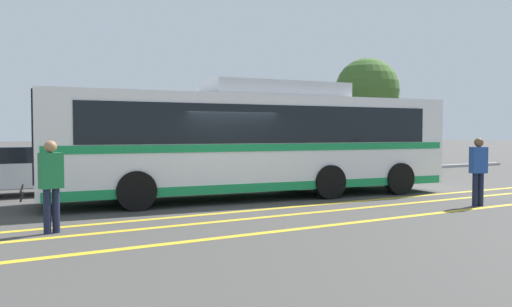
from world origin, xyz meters
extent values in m
plane|color=#423F3D|center=(0.00, 0.00, 0.00)|extent=(220.00, 220.00, 0.00)
cube|color=gold|center=(1.33, -1.92, 0.00)|extent=(32.18, 0.20, 0.01)
cube|color=gold|center=(1.33, -2.92, 0.00)|extent=(32.18, 0.20, 0.01)
cube|color=gold|center=(1.33, -4.46, 0.00)|extent=(32.18, 0.20, 0.01)
cube|color=#99999E|center=(1.33, 6.22, 0.07)|extent=(40.18, 0.36, 0.15)
cube|color=white|center=(1.33, 0.28, 1.67)|extent=(12.37, 3.72, 2.69)
cube|color=black|center=(1.33, 0.28, 2.18)|extent=(10.67, 3.59, 1.05)
cube|color=#198C4C|center=(1.33, 0.28, 1.54)|extent=(12.13, 3.74, 0.20)
cube|color=#198C4C|center=(1.33, 0.28, 0.44)|extent=(12.13, 3.73, 0.24)
cube|color=black|center=(-4.75, 0.91, 1.72)|extent=(0.26, 2.18, 1.99)
cube|color=black|center=(-4.75, 0.91, 2.86)|extent=(0.22, 1.74, 0.24)
cube|color=silver|center=(1.93, 0.22, 3.23)|extent=(4.44, 2.42, 0.44)
cube|color=black|center=(-5.03, 0.94, 0.55)|extent=(0.23, 1.86, 0.04)
cube|color=black|center=(-5.03, 0.94, 0.35)|extent=(0.23, 1.86, 0.04)
cylinder|color=black|center=(-2.55, -0.52, 0.50)|extent=(1.02, 0.38, 1.00)
cylinder|color=black|center=(-2.31, 1.86, 0.50)|extent=(1.02, 0.38, 1.00)
cylinder|color=black|center=(3.02, -1.09, 0.50)|extent=(1.02, 0.38, 1.00)
cylinder|color=black|center=(3.26, 1.29, 0.50)|extent=(1.02, 0.38, 1.00)
cylinder|color=black|center=(5.56, -1.35, 0.50)|extent=(1.02, 0.38, 1.00)
cylinder|color=black|center=(5.81, 1.02, 0.50)|extent=(1.02, 0.38, 1.00)
cube|color=silver|center=(-4.68, 4.30, 0.67)|extent=(4.71, 1.75, 0.73)
cube|color=black|center=(-4.80, 4.30, 1.27)|extent=(1.99, 1.52, 0.48)
cylinder|color=black|center=(-3.22, 5.08, 0.30)|extent=(0.60, 0.21, 0.60)
cylinder|color=black|center=(-3.24, 3.47, 0.30)|extent=(0.60, 0.21, 0.60)
cube|color=maroon|center=(0.60, 4.25, 0.60)|extent=(4.67, 2.02, 0.60)
cube|color=black|center=(0.71, 4.24, 1.11)|extent=(2.02, 1.62, 0.41)
cylinder|color=black|center=(-0.87, 3.57, 0.30)|extent=(0.61, 0.25, 0.60)
cylinder|color=black|center=(-0.75, 5.16, 0.30)|extent=(0.61, 0.25, 0.60)
cylinder|color=black|center=(1.94, 3.35, 0.30)|extent=(0.61, 0.25, 0.60)
cylinder|color=black|center=(2.07, 4.94, 0.30)|extent=(0.61, 0.25, 0.60)
cube|color=#335B33|center=(5.91, 4.46, 0.64)|extent=(4.27, 1.76, 0.68)
cube|color=black|center=(6.02, 4.46, 1.28)|extent=(1.80, 1.53, 0.59)
cylinder|color=black|center=(4.61, 3.63, 0.30)|extent=(0.60, 0.21, 0.60)
cylinder|color=black|center=(4.59, 5.26, 0.30)|extent=(0.60, 0.21, 0.60)
cylinder|color=black|center=(7.24, 3.66, 0.30)|extent=(0.60, 0.21, 0.60)
cylinder|color=black|center=(7.22, 5.29, 0.30)|extent=(0.60, 0.21, 0.60)
cylinder|color=#191E38|center=(-4.68, -2.45, 0.43)|extent=(0.14, 0.14, 0.87)
cylinder|color=#191E38|center=(-4.84, -2.49, 0.43)|extent=(0.14, 0.14, 0.87)
cube|color=#1E723F|center=(-4.76, -2.47, 1.21)|extent=(0.46, 0.31, 0.69)
sphere|color=#9E704C|center=(-4.76, -2.47, 1.68)|extent=(0.24, 0.24, 0.24)
cylinder|color=#191E38|center=(5.48, -4.15, 0.44)|extent=(0.14, 0.14, 0.88)
cylinder|color=#191E38|center=(5.64, -4.20, 0.44)|extent=(0.14, 0.14, 0.88)
cube|color=#264C99|center=(5.56, -4.18, 1.22)|extent=(0.47, 0.34, 0.69)
sphere|color=brown|center=(5.56, -4.18, 1.69)|extent=(0.24, 0.24, 0.24)
cylinder|color=#513823|center=(13.59, 9.08, 1.51)|extent=(0.28, 0.28, 3.03)
sphere|color=#3D6028|center=(13.59, 9.08, 4.39)|extent=(3.64, 3.64, 3.64)
camera|label=1|loc=(-6.02, -12.73, 1.94)|focal=35.00mm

